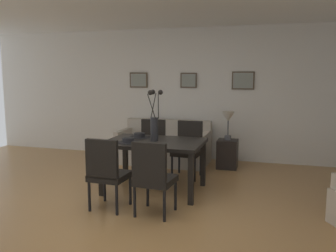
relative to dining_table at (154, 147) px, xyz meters
The scene contains 18 objects.
ground_plane 1.22m from the dining_table, 88.73° to the right, with size 9.00×9.00×0.00m, color #A87A47.
back_wall_panel 2.31m from the dining_table, 89.41° to the left, with size 9.00×0.10×2.60m, color silver.
dining_table is the anchor object (origin of this frame).
dining_chair_near_left 0.96m from the dining_table, 109.93° to the right, with size 0.46×0.46×0.92m.
dining_chair_near_right 0.94m from the dining_table, 111.40° to the left, with size 0.47×0.47×0.92m.
dining_chair_far_left 0.97m from the dining_table, 72.51° to the right, with size 0.47×0.47×0.92m.
dining_chair_far_right 0.93m from the dining_table, 71.03° to the left, with size 0.46×0.46×0.92m.
centerpiece_vase 0.37m from the dining_table, 55.35° to the left, with size 0.21×0.23×0.73m.
placemat_near_left 0.39m from the dining_table, 145.50° to the right, with size 0.32×0.32×0.01m, color black.
bowl_near_left 0.40m from the dining_table, 145.50° to the right, with size 0.17×0.17×0.07m.
placemat_near_right 0.39m from the dining_table, 145.50° to the left, with size 0.32×0.32×0.01m, color black.
bowl_near_right 0.40m from the dining_table, 145.50° to the left, with size 0.17×0.17×0.07m.
sofa 1.75m from the dining_table, 102.14° to the left, with size 1.72×0.84×0.80m.
side_table 1.84m from the dining_table, 61.13° to the left, with size 0.36×0.36×0.52m, color black.
table_lamp 1.81m from the dining_table, 61.13° to the left, with size 0.22×0.22×0.51m.
framed_picture_left 2.57m from the dining_table, 116.31° to the left, with size 0.39×0.03×0.31m.
framed_picture_center 2.34m from the dining_table, 90.00° to the left, with size 0.33×0.03×0.30m.
framed_picture_right 2.57m from the dining_table, 63.69° to the left, with size 0.42×0.03×0.34m.
Camera 1 is at (1.59, -3.75, 1.69)m, focal length 37.99 mm.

